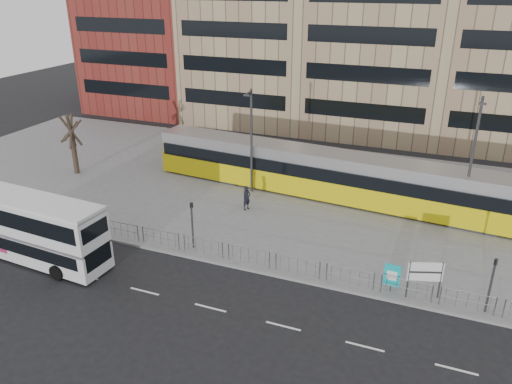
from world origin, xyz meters
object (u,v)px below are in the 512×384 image
at_px(double_decker_bus, 30,226).
at_px(lamp_post_west, 251,138).
at_px(tram, 338,176).
at_px(pedestrian, 247,198).
at_px(lamp_post_east, 472,159).
at_px(traffic_light_west, 192,219).
at_px(bare_tree, 68,112).
at_px(station_sign, 425,274).
at_px(ad_panel, 392,276).
at_px(traffic_light_east, 492,279).

distance_m(double_decker_bus, lamp_post_west, 16.60).
bearing_deg(lamp_post_west, tram, 10.82).
distance_m(tram, pedestrian, 7.25).
bearing_deg(double_decker_bus, lamp_post_east, 33.97).
height_order(traffic_light_west, bare_tree, bare_tree).
bearing_deg(pedestrian, bare_tree, 108.57).
bearing_deg(station_sign, tram, 103.69).
distance_m(pedestrian, bare_tree, 17.20).
xyz_separation_m(ad_panel, pedestrian, (-11.22, 6.68, -0.05)).
xyz_separation_m(station_sign, bare_tree, (-29.39, 8.04, 3.94)).
distance_m(station_sign, pedestrian, 14.48).
relative_size(tram, ad_panel, 18.62).
xyz_separation_m(double_decker_bus, traffic_light_east, (25.32, 4.15, -0.08)).
height_order(lamp_post_west, bare_tree, lamp_post_west).
relative_size(ad_panel, pedestrian, 0.90).
distance_m(tram, lamp_post_west, 7.21).
bearing_deg(ad_panel, pedestrian, 153.23).
bearing_deg(lamp_post_east, traffic_light_west, -148.63).
bearing_deg(traffic_light_east, ad_panel, -163.08).
bearing_deg(station_sign, traffic_light_west, 159.83).
bearing_deg(tram, pedestrian, -136.96).
height_order(double_decker_bus, traffic_light_west, double_decker_bus).
height_order(ad_panel, pedestrian, pedestrian).
xyz_separation_m(traffic_light_west, lamp_post_east, (15.51, 9.46, 2.86)).
bearing_deg(lamp_post_west, traffic_light_east, -30.50).
bearing_deg(lamp_post_west, pedestrian, -73.69).
xyz_separation_m(ad_panel, lamp_post_west, (-12.15, 9.87, 3.48)).
distance_m(ad_panel, traffic_light_west, 12.20).
height_order(lamp_post_east, bare_tree, lamp_post_east).
relative_size(lamp_post_west, bare_tree, 1.06).
bearing_deg(double_decker_bus, traffic_light_east, 13.09).
relative_size(tram, traffic_light_east, 9.87).
xyz_separation_m(tram, lamp_post_west, (-6.59, -1.26, 2.64)).
relative_size(double_decker_bus, pedestrian, 5.63).
bearing_deg(traffic_light_east, lamp_post_west, 167.30).
bearing_deg(traffic_light_west, traffic_light_east, 21.36).
xyz_separation_m(tram, pedestrian, (-5.66, -4.45, -0.88)).
bearing_deg(station_sign, traffic_light_east, -21.16).
distance_m(station_sign, lamp_post_east, 10.39).
height_order(ad_panel, traffic_light_east, traffic_light_east).
height_order(double_decker_bus, lamp_post_west, lamp_post_west).
distance_m(double_decker_bus, lamp_post_east, 27.83).
xyz_separation_m(traffic_light_east, lamp_post_west, (-16.88, 9.94, 2.47)).
bearing_deg(bare_tree, tram, 7.85).
xyz_separation_m(double_decker_bus, lamp_post_west, (8.43, 14.09, 2.39)).
xyz_separation_m(traffic_light_east, bare_tree, (-32.50, 8.14, 3.44)).
bearing_deg(tram, double_decker_bus, -129.54).
distance_m(tram, ad_panel, 12.47).
xyz_separation_m(traffic_light_west, traffic_light_east, (16.89, -0.32, 0.00)).
bearing_deg(double_decker_bus, ad_panel, 15.37).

